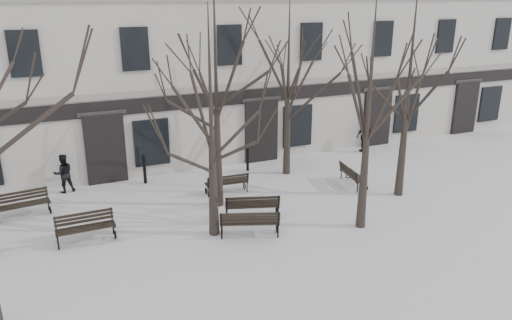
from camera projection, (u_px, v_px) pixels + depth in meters
ground at (264, 250)px, 15.26m from camera, size 100.00×100.00×0.00m
building at (156, 35)px, 24.78m from camera, size 40.40×10.20×11.40m
tree_1 at (210, 97)px, 14.90m from camera, size 5.08×5.08×7.26m
tree_2 at (370, 90)px, 15.40m from camera, size 5.21×5.21×7.45m
tree_3 at (410, 69)px, 18.00m from camera, size 5.47×5.47×7.82m
tree_5 at (216, 63)px, 16.92m from camera, size 5.86×5.86×8.37m
tree_6 at (289, 65)px, 20.39m from camera, size 5.28×5.28×7.54m
bench_0 at (85, 226)px, 15.72m from camera, size 1.81×0.68×0.91m
bench_1 at (250, 222)px, 15.97m from camera, size 2.00×1.31×0.96m
bench_2 at (252, 205)px, 17.25m from camera, size 1.97×1.23×0.94m
bench_3 at (22, 203)px, 17.46m from camera, size 1.84×0.86×0.90m
bench_4 at (227, 183)px, 19.49m from camera, size 1.71×0.72×0.84m
bench_5 at (352, 175)px, 20.35m from camera, size 0.86×1.72×0.83m
bollard_a at (144, 168)px, 20.51m from camera, size 0.16×0.16×1.22m
bollard_b at (248, 158)px, 22.01m from camera, size 0.14×0.14×1.10m
pedestrian_b at (66, 192)px, 19.80m from camera, size 0.82×0.67×1.56m
pedestrian_c at (364, 152)px, 24.88m from camera, size 0.96×0.43×1.61m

